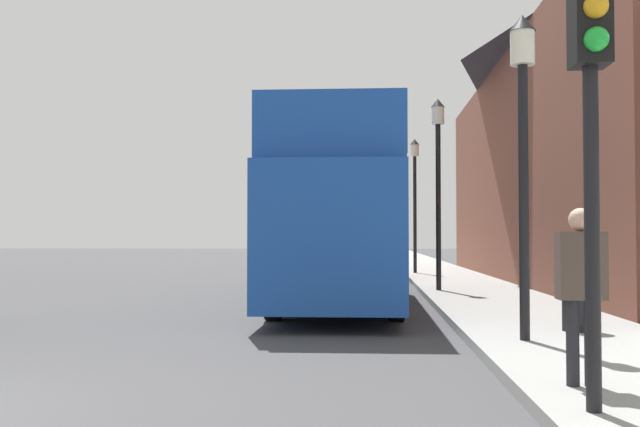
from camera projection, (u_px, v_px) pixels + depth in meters
name	position (u px, v px, depth m)	size (l,w,h in m)	color
ground_plane	(252.00, 279.00, 26.96)	(144.00, 144.00, 0.00)	#3D3D3F
sidewalk	(457.00, 282.00, 23.51)	(2.85, 108.00, 0.14)	gray
brick_terrace_rear	(595.00, 133.00, 23.79)	(6.00, 24.31, 9.59)	brown
tour_bus	(341.00, 226.00, 16.50)	(2.48, 10.38, 3.81)	#19479E
parked_car_ahead_of_bus	(376.00, 261.00, 25.35)	(1.80, 4.11, 1.46)	maroon
pedestrian_nearest	(581.00, 279.00, 6.79)	(0.42, 0.23, 1.61)	#232328
traffic_signal	(591.00, 77.00, 5.82)	(0.28, 0.42, 3.53)	black
lamp_post_nearest	(523.00, 113.00, 9.88)	(0.35, 0.35, 4.30)	black
lamp_post_second	(438.00, 158.00, 19.21)	(0.35, 0.35, 4.92)	black
lamp_post_third	(415.00, 181.00, 28.51)	(0.35, 0.35, 5.11)	black
litter_bin	(578.00, 298.00, 10.76)	(0.48, 0.48, 0.90)	black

